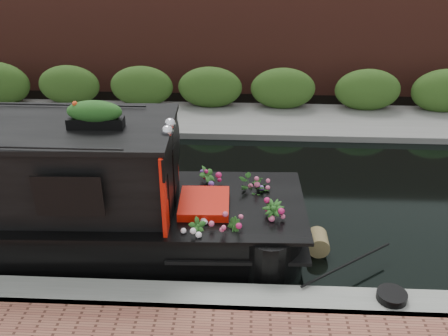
{
  "coord_description": "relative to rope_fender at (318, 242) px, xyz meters",
  "views": [
    {
      "loc": [
        0.99,
        -9.16,
        5.58
      ],
      "look_at": [
        0.56,
        -0.6,
        1.05
      ],
      "focal_mm": 40.0,
      "sensor_mm": 36.0,
      "label": 1
    }
  ],
  "objects": [
    {
      "name": "ground",
      "position": [
        -2.31,
        1.76,
        -0.19
      ],
      "size": [
        80.0,
        80.0,
        0.0
      ],
      "primitive_type": "plane",
      "color": "black",
      "rests_on": "ground"
    },
    {
      "name": "far_bank_path",
      "position": [
        -2.31,
        5.96,
        -0.19
      ],
      "size": [
        40.0,
        2.4,
        0.34
      ],
      "primitive_type": "cube",
      "color": "slate",
      "rests_on": "ground"
    },
    {
      "name": "near_bank_coping",
      "position": [
        -2.31,
        -1.54,
        -0.19
      ],
      "size": [
        40.0,
        0.6,
        0.5
      ],
      "primitive_type": "cube",
      "color": "gray",
      "rests_on": "ground"
    },
    {
      "name": "coiled_mooring_rope",
      "position": [
        0.94,
        -1.48,
        0.12
      ],
      "size": [
        0.46,
        0.46,
        0.12
      ],
      "primitive_type": "cylinder",
      "color": "black",
      "rests_on": "near_bank_coping"
    },
    {
      "name": "far_hedge",
      "position": [
        -2.31,
        6.86,
        -0.19
      ],
      "size": [
        40.0,
        1.1,
        2.8
      ],
      "primitive_type": "cube",
      "color": "#2F511B",
      "rests_on": "ground"
    },
    {
      "name": "rope_fender",
      "position": [
        0.0,
        0.0,
        0.0
      ],
      "size": [
        0.38,
        0.46,
        0.38
      ],
      "primitive_type": "cylinder",
      "rotation": [
        1.57,
        0.0,
        0.0
      ],
      "color": "brown",
      "rests_on": "ground"
    },
    {
      "name": "far_brick_wall",
      "position": [
        -2.31,
        8.96,
        -0.19
      ],
      "size": [
        40.0,
        1.0,
        8.0
      ],
      "primitive_type": "cube",
      "color": "#58271E",
      "rests_on": "ground"
    }
  ]
}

